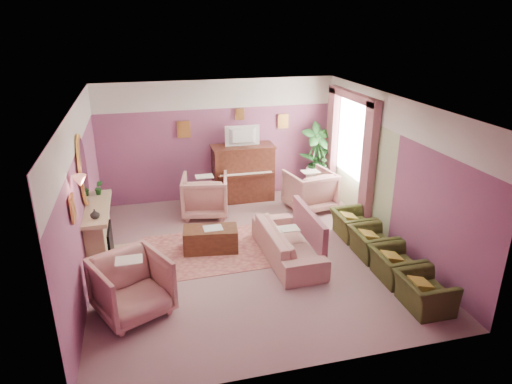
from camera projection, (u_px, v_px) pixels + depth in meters
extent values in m
cube|color=gray|center=(249.00, 254.00, 8.44)|extent=(5.50, 6.00, 0.01)
cube|color=#E7E7C5|center=(248.00, 103.00, 7.42)|extent=(5.50, 6.00, 0.01)
cube|color=#714574|center=(219.00, 141.00, 10.64)|extent=(5.50, 0.02, 2.80)
cube|color=#714574|center=(309.00, 271.00, 5.22)|extent=(5.50, 0.02, 2.80)
cube|color=#714574|center=(82.00, 198.00, 7.30)|extent=(0.02, 6.00, 2.80)
cube|color=#714574|center=(391.00, 171.00, 8.56)|extent=(0.02, 6.00, 2.80)
cube|color=white|center=(217.00, 94.00, 10.24)|extent=(5.50, 0.01, 0.65)
cube|color=#B3C799|center=(358.00, 167.00, 9.85)|extent=(0.01, 3.00, 2.15)
cube|color=tan|center=(100.00, 239.00, 7.83)|extent=(0.30, 1.40, 1.10)
cube|color=black|center=(107.00, 246.00, 7.91)|extent=(0.18, 0.72, 0.68)
cube|color=#FF2E14|center=(110.00, 255.00, 7.98)|extent=(0.06, 0.54, 0.10)
cube|color=tan|center=(97.00, 208.00, 7.63)|extent=(0.40, 1.55, 0.07)
cube|color=tan|center=(115.00, 265.00, 8.07)|extent=(0.55, 1.50, 0.02)
ellipsoid|color=gold|center=(83.00, 170.00, 7.35)|extent=(0.04, 0.72, 1.20)
ellipsoid|color=silver|center=(84.00, 170.00, 7.36)|extent=(0.01, 0.60, 1.06)
cone|color=#DD8065|center=(80.00, 181.00, 6.35)|extent=(0.20, 0.20, 0.16)
cube|color=#4B2318|center=(243.00, 173.00, 10.74)|extent=(1.40, 0.60, 1.30)
cube|color=#4B2318|center=(246.00, 175.00, 10.40)|extent=(1.30, 0.12, 0.06)
cube|color=white|center=(246.00, 174.00, 10.38)|extent=(1.20, 0.08, 0.02)
cube|color=#4B2318|center=(243.00, 146.00, 10.50)|extent=(1.45, 0.65, 0.04)
imported|color=black|center=(243.00, 135.00, 10.35)|extent=(0.80, 0.12, 0.48)
cube|color=gold|center=(184.00, 129.00, 10.31)|extent=(0.30, 0.03, 0.38)
cube|color=gold|center=(283.00, 121.00, 10.82)|extent=(0.26, 0.03, 0.34)
cube|color=gold|center=(240.00, 114.00, 10.50)|extent=(0.22, 0.03, 0.26)
cube|color=gold|center=(73.00, 208.00, 6.11)|extent=(0.03, 0.28, 0.36)
cube|color=white|center=(353.00, 136.00, 9.84)|extent=(0.03, 1.40, 1.80)
cube|color=#8C4F5D|center=(368.00, 167.00, 9.14)|extent=(0.16, 0.34, 2.60)
cube|color=#8C4F5D|center=(332.00, 143.00, 10.80)|extent=(0.16, 0.34, 2.60)
cube|color=#8C4F5D|center=(353.00, 96.00, 9.51)|extent=(0.16, 2.20, 0.16)
imported|color=#1E5621|center=(99.00, 187.00, 8.07)|extent=(0.16, 0.16, 0.28)
imported|color=white|center=(95.00, 214.00, 7.14)|extent=(0.16, 0.16, 0.16)
cube|color=#AD605B|center=(212.00, 250.00, 8.57)|extent=(2.55, 1.87, 0.01)
cube|color=#492918|center=(211.00, 239.00, 8.52)|extent=(1.06, 0.63, 0.45)
cube|color=silver|center=(213.00, 228.00, 8.44)|extent=(0.35, 0.28, 0.01)
imported|color=tan|center=(288.00, 237.00, 8.20)|extent=(0.68, 2.03, 0.82)
cube|color=#8C4F5D|center=(309.00, 225.00, 8.22)|extent=(0.10, 1.54, 0.56)
imported|color=tan|center=(205.00, 193.00, 9.96)|extent=(0.96, 0.96, 1.01)
imported|color=tan|center=(310.00, 188.00, 10.26)|extent=(0.96, 0.96, 1.01)
imported|color=tan|center=(132.00, 284.00, 6.61)|extent=(0.96, 0.96, 1.01)
imported|color=#3C411C|center=(425.00, 288.00, 6.79)|extent=(0.56, 0.80, 0.69)
imported|color=#3C411C|center=(396.00, 261.00, 7.53)|extent=(0.56, 0.80, 0.69)
imported|color=#3C411C|center=(373.00, 239.00, 8.27)|extent=(0.56, 0.80, 0.69)
imported|color=#3C411C|center=(353.00, 220.00, 9.01)|extent=(0.56, 0.80, 0.69)
cylinder|color=white|center=(316.00, 182.00, 11.08)|extent=(0.52, 0.52, 0.70)
imported|color=#1E5621|center=(317.00, 161.00, 10.89)|extent=(0.30, 0.30, 0.34)
imported|color=#1E5621|center=(324.00, 164.00, 10.84)|extent=(0.16, 0.16, 0.28)
cylinder|color=#935741|center=(315.00, 187.00, 11.23)|extent=(0.34, 0.34, 0.34)
imported|color=#1E5621|center=(317.00, 153.00, 10.91)|extent=(0.76, 0.76, 1.44)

